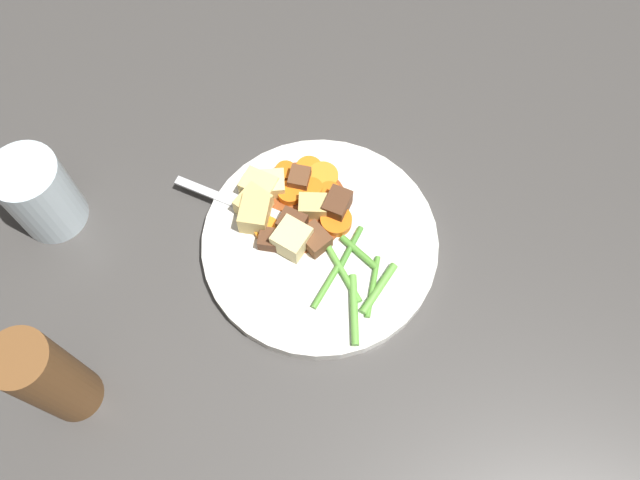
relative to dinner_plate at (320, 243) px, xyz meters
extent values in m
plane|color=#423F3D|center=(0.00, 0.00, -0.01)|extent=(3.00, 3.00, 0.00)
cylinder|color=white|center=(0.00, 0.00, 0.00)|extent=(0.26, 0.26, 0.02)
cylinder|color=brown|center=(0.05, 0.00, 0.01)|extent=(0.12, 0.12, 0.00)
cylinder|color=orange|center=(0.06, -0.02, 0.01)|extent=(0.03, 0.03, 0.01)
cylinder|color=orange|center=(0.06, -0.04, 0.01)|extent=(0.05, 0.05, 0.01)
cylinder|color=orange|center=(0.01, -0.03, 0.01)|extent=(0.05, 0.05, 0.01)
cylinder|color=orange|center=(0.06, 0.00, 0.01)|extent=(0.03, 0.03, 0.01)
cylinder|color=orange|center=(0.04, 0.04, 0.01)|extent=(0.04, 0.04, 0.01)
cylinder|color=orange|center=(0.08, -0.04, 0.01)|extent=(0.04, 0.04, 0.01)
cylinder|color=orange|center=(0.04, -0.04, 0.01)|extent=(0.03, 0.03, 0.01)
cylinder|color=orange|center=(0.09, -0.01, 0.01)|extent=(0.03, 0.03, 0.01)
cube|color=#DBBC6B|center=(0.06, 0.05, 0.02)|extent=(0.05, 0.05, 0.03)
cube|color=#EAD68C|center=(0.08, 0.01, 0.02)|extent=(0.04, 0.04, 0.02)
cube|color=#E5CC7A|center=(0.09, 0.03, 0.02)|extent=(0.05, 0.04, 0.02)
cube|color=#DBBC6B|center=(0.03, -0.01, 0.02)|extent=(0.04, 0.04, 0.02)
cube|color=#EAD68C|center=(0.01, 0.03, 0.02)|extent=(0.05, 0.05, 0.03)
cube|color=#DBBC6B|center=(0.07, 0.04, 0.02)|extent=(0.04, 0.04, 0.02)
cube|color=brown|center=(0.00, 0.01, 0.02)|extent=(0.03, 0.03, 0.02)
cube|color=#56331E|center=(0.02, -0.04, 0.02)|extent=(0.04, 0.04, 0.03)
cube|color=#56331E|center=(0.03, 0.05, 0.02)|extent=(0.03, 0.03, 0.02)
cube|color=brown|center=(0.07, -0.02, 0.02)|extent=(0.03, 0.03, 0.02)
cube|color=#56331E|center=(0.03, 0.02, 0.02)|extent=(0.04, 0.04, 0.02)
cylinder|color=#66AD42|center=(-0.05, 0.00, 0.01)|extent=(0.08, 0.01, 0.01)
cylinder|color=#599E38|center=(-0.08, -0.02, 0.01)|extent=(0.06, 0.05, 0.01)
cylinder|color=#4C8E33|center=(-0.03, -0.02, 0.01)|extent=(0.04, 0.05, 0.01)
cylinder|color=#599E38|center=(-0.04, -0.03, 0.01)|extent=(0.05, 0.02, 0.01)
cylinder|color=#66AD42|center=(-0.08, -0.02, 0.01)|extent=(0.04, 0.06, 0.01)
cylinder|color=#66AD42|center=(-0.09, 0.01, 0.01)|extent=(0.07, 0.05, 0.01)
cylinder|color=#599E38|center=(-0.05, 0.02, 0.01)|extent=(0.03, 0.05, 0.01)
cube|color=silver|center=(0.10, 0.07, 0.01)|extent=(0.10, 0.07, 0.00)
cube|color=silver|center=(0.05, 0.03, 0.01)|extent=(0.03, 0.03, 0.00)
cylinder|color=silver|center=(0.02, 0.02, 0.01)|extent=(0.04, 0.03, 0.00)
cylinder|color=silver|center=(0.02, 0.02, 0.01)|extent=(0.04, 0.03, 0.00)
cylinder|color=silver|center=(0.03, 0.01, 0.01)|extent=(0.04, 0.03, 0.00)
cylinder|color=silver|center=(0.03, 0.01, 0.01)|extent=(0.04, 0.03, 0.00)
cylinder|color=silver|center=(0.19, 0.24, 0.04)|extent=(0.07, 0.07, 0.10)
cylinder|color=brown|center=(-0.01, 0.30, 0.07)|extent=(0.06, 0.06, 0.15)
camera|label=1|loc=(-0.26, 0.16, 0.68)|focal=37.19mm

